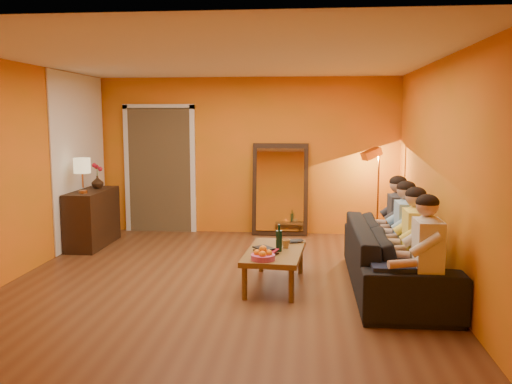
# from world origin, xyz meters

# --- Properties ---
(room_shell) EXTENTS (5.00, 5.50, 2.60)m
(room_shell) POSITION_xyz_m (0.00, 0.37, 1.30)
(room_shell) COLOR brown
(room_shell) RESTS_ON ground
(white_accent) EXTENTS (0.02, 1.90, 2.58)m
(white_accent) POSITION_xyz_m (-2.48, 1.75, 1.30)
(white_accent) COLOR white
(white_accent) RESTS_ON wall_left
(doorway_recess) EXTENTS (1.06, 0.30, 2.10)m
(doorway_recess) POSITION_xyz_m (-1.50, 2.83, 1.05)
(doorway_recess) COLOR #3F2D19
(doorway_recess) RESTS_ON floor
(door_jamb_left) EXTENTS (0.08, 0.06, 2.20)m
(door_jamb_left) POSITION_xyz_m (-2.07, 2.71, 1.05)
(door_jamb_left) COLOR white
(door_jamb_left) RESTS_ON wall_back
(door_jamb_right) EXTENTS (0.08, 0.06, 2.20)m
(door_jamb_right) POSITION_xyz_m (-0.93, 2.71, 1.05)
(door_jamb_right) COLOR white
(door_jamb_right) RESTS_ON wall_back
(door_header) EXTENTS (1.22, 0.06, 0.08)m
(door_header) POSITION_xyz_m (-1.50, 2.71, 2.12)
(door_header) COLOR white
(door_header) RESTS_ON wall_back
(mirror_frame) EXTENTS (0.92, 0.27, 1.51)m
(mirror_frame) POSITION_xyz_m (0.55, 2.63, 0.76)
(mirror_frame) COLOR black
(mirror_frame) RESTS_ON floor
(mirror_glass) EXTENTS (0.78, 0.21, 1.35)m
(mirror_glass) POSITION_xyz_m (0.55, 2.59, 0.76)
(mirror_glass) COLOR white
(mirror_glass) RESTS_ON mirror_frame
(sideboard) EXTENTS (0.44, 1.18, 0.85)m
(sideboard) POSITION_xyz_m (-2.24, 1.55, 0.42)
(sideboard) COLOR black
(sideboard) RESTS_ON floor
(table_lamp) EXTENTS (0.24, 0.24, 0.51)m
(table_lamp) POSITION_xyz_m (-2.24, 1.25, 1.10)
(table_lamp) COLOR beige
(table_lamp) RESTS_ON sideboard
(sofa) EXTENTS (2.50, 0.98, 0.73)m
(sofa) POSITION_xyz_m (2.00, -0.15, 0.36)
(sofa) COLOR black
(sofa) RESTS_ON floor
(coffee_table) EXTENTS (0.71, 1.26, 0.42)m
(coffee_table) POSITION_xyz_m (0.63, -0.18, 0.21)
(coffee_table) COLOR brown
(coffee_table) RESTS_ON floor
(floor_lamp) EXTENTS (0.37, 0.34, 1.44)m
(floor_lamp) POSITION_xyz_m (2.10, 2.27, 0.72)
(floor_lamp) COLOR #BE7537
(floor_lamp) RESTS_ON floor
(dog) EXTENTS (0.44, 0.57, 0.60)m
(dog) POSITION_xyz_m (2.05, 0.09, 0.30)
(dog) COLOR #986144
(dog) RESTS_ON floor
(person_far_left) EXTENTS (0.70, 0.44, 1.22)m
(person_far_left) POSITION_xyz_m (2.13, -1.15, 0.61)
(person_far_left) COLOR beige
(person_far_left) RESTS_ON sofa
(person_mid_left) EXTENTS (0.70, 0.44, 1.22)m
(person_mid_left) POSITION_xyz_m (2.13, -0.60, 0.61)
(person_mid_left) COLOR #FFE954
(person_mid_left) RESTS_ON sofa
(person_mid_right) EXTENTS (0.70, 0.44, 1.22)m
(person_mid_right) POSITION_xyz_m (2.13, -0.05, 0.61)
(person_mid_right) COLOR #95C2E7
(person_mid_right) RESTS_ON sofa
(person_far_right) EXTENTS (0.70, 0.44, 1.22)m
(person_far_right) POSITION_xyz_m (2.13, 0.50, 0.61)
(person_far_right) COLOR #36353B
(person_far_right) RESTS_ON sofa
(fruit_bowl) EXTENTS (0.26, 0.26, 0.16)m
(fruit_bowl) POSITION_xyz_m (0.53, -0.63, 0.50)
(fruit_bowl) COLOR #BF4378
(fruit_bowl) RESTS_ON coffee_table
(wine_bottle) EXTENTS (0.07, 0.07, 0.31)m
(wine_bottle) POSITION_xyz_m (0.68, -0.23, 0.58)
(wine_bottle) COLOR black
(wine_bottle) RESTS_ON coffee_table
(tumbler) EXTENTS (0.13, 0.13, 0.10)m
(tumbler) POSITION_xyz_m (0.75, -0.06, 0.47)
(tumbler) COLOR #B27F3F
(tumbler) RESTS_ON coffee_table
(laptop) EXTENTS (0.39, 0.32, 0.03)m
(laptop) POSITION_xyz_m (0.81, 0.17, 0.43)
(laptop) COLOR black
(laptop) RESTS_ON coffee_table
(book_lower) EXTENTS (0.31, 0.34, 0.03)m
(book_lower) POSITION_xyz_m (0.45, -0.38, 0.43)
(book_lower) COLOR black
(book_lower) RESTS_ON coffee_table
(book_mid) EXTENTS (0.26, 0.31, 0.02)m
(book_mid) POSITION_xyz_m (0.46, -0.37, 0.46)
(book_mid) COLOR #A91328
(book_mid) RESTS_ON book_lower
(book_upper) EXTENTS (0.27, 0.28, 0.02)m
(book_upper) POSITION_xyz_m (0.45, -0.39, 0.48)
(book_upper) COLOR black
(book_upper) RESTS_ON book_mid
(vase) EXTENTS (0.18, 0.18, 0.19)m
(vase) POSITION_xyz_m (-2.24, 1.80, 0.95)
(vase) COLOR black
(vase) RESTS_ON sideboard
(flowers) EXTENTS (0.17, 0.17, 0.39)m
(flowers) POSITION_xyz_m (-2.24, 1.80, 1.17)
(flowers) COLOR #A91328
(flowers) RESTS_ON vase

